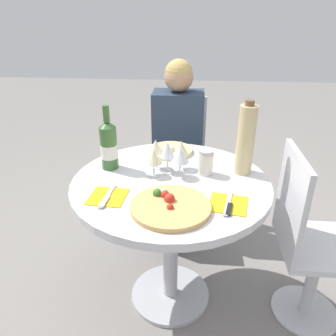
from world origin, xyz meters
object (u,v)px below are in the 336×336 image
chair_behind_diner (178,164)px  pizza_large (170,206)px  tall_carafe (246,140)px  dining_table (171,205)px  chair_empty_side (307,245)px  seated_diner (177,161)px  wine_bottle (109,145)px

chair_behind_diner → pizza_large: bearing=91.3°
chair_behind_diner → tall_carafe: size_ratio=2.55×
dining_table → chair_behind_diner: 0.81m
pizza_large → tall_carafe: 0.50m
dining_table → tall_carafe: size_ratio=2.59×
dining_table → pizza_large: size_ratio=2.85×
dining_table → chair_empty_side: size_ratio=1.02×
chair_behind_diner → chair_empty_side: same height
chair_empty_side → pizza_large: (-0.63, -0.19, 0.30)m
chair_behind_diner → tall_carafe: tall_carafe is taller
chair_behind_diner → seated_diner: seated_diner is taller
seated_diner → tall_carafe: (0.34, -0.54, 0.37)m
seated_diner → tall_carafe: 0.74m
dining_table → tall_carafe: (0.34, 0.11, 0.30)m
dining_table → tall_carafe: 0.46m
chair_behind_diner → tall_carafe: 0.89m
chair_empty_side → seated_diner: bearing=-136.7°
pizza_large → seated_diner: bearing=91.5°
seated_diner → wine_bottle: seated_diner is taller
dining_table → tall_carafe: tall_carafe is taller
chair_behind_diner → wine_bottle: size_ratio=2.86×
dining_table → chair_behind_diner: (-0.01, 0.79, -0.16)m
tall_carafe → seated_diner: bearing=122.6°
chair_behind_diner → tall_carafe: (0.34, -0.68, 0.46)m
dining_table → seated_diner: bearing=90.7°
seated_diner → pizza_large: 0.91m
chair_behind_diner → tall_carafe: bearing=116.9°
dining_table → pizza_large: (0.01, -0.23, 0.15)m
wine_bottle → seated_diner: bearing=61.0°
seated_diner → tall_carafe: size_ratio=3.32×
seated_diner → pizza_large: size_ratio=3.65×
chair_behind_diner → pizza_large: 1.07m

